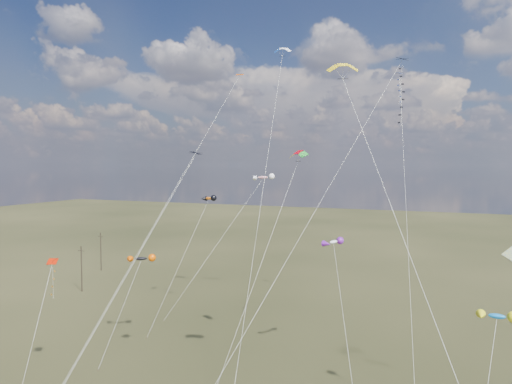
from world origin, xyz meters
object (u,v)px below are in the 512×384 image
at_px(diamond_black_high, 391,107).
at_px(parafoil_yellow, 344,67).
at_px(utility_pole_far, 101,251).
at_px(utility_pole_near, 82,268).
at_px(novelty_black_orange, 141,259).

xyz_separation_m(diamond_black_high, parafoil_yellow, (-2.41, -10.85, 1.93)).
xyz_separation_m(utility_pole_far, parafoil_yellow, (59.04, -40.07, 25.55)).
distance_m(utility_pole_near, novelty_black_orange, 29.84).
height_order(utility_pole_far, novelty_black_orange, novelty_black_orange).
bearing_deg(utility_pole_near, diamond_black_high, -15.90).
height_order(utility_pole_far, diamond_black_high, diamond_black_high).
bearing_deg(utility_pole_far, parafoil_yellow, -34.17).
bearing_deg(utility_pole_far, novelty_black_orange, -42.63).
bearing_deg(diamond_black_high, parafoil_yellow, -102.54).
bearing_deg(parafoil_yellow, novelty_black_orange, 158.96).
xyz_separation_m(utility_pole_near, parafoil_yellow, (51.04, -26.07, 25.55)).
xyz_separation_m(utility_pole_near, diamond_black_high, (53.45, -15.23, 23.62)).
relative_size(utility_pole_near, parafoil_yellow, 0.26).
bearing_deg(novelty_black_orange, utility_pole_far, 137.37).
distance_m(utility_pole_near, diamond_black_high, 60.39).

